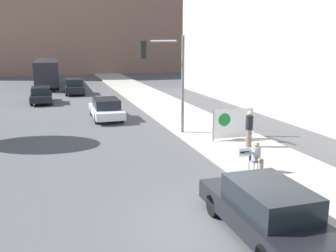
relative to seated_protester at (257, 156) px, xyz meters
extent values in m
plane|color=#4F4F51|center=(-3.06, -3.29, -0.81)|extent=(160.00, 160.00, 0.00)
cube|color=#A8A399|center=(1.23, 11.71, -0.72)|extent=(4.11, 90.00, 0.18)
cube|color=#BCB2A3|center=(11.93, 12.38, 6.17)|extent=(10.00, 32.00, 13.97)
cylinder|color=#474C56|center=(-0.16, -0.13, -0.42)|extent=(0.03, 0.03, 0.43)
cylinder|color=#474C56|center=(0.21, -0.13, -0.42)|extent=(0.03, 0.03, 0.43)
cylinder|color=#474C56|center=(-0.16, 0.24, -0.42)|extent=(0.03, 0.03, 0.43)
cylinder|color=#474C56|center=(0.21, 0.24, -0.42)|extent=(0.03, 0.03, 0.43)
cube|color=navy|center=(0.02, 0.05, -0.19)|extent=(0.40, 0.40, 0.02)
cube|color=navy|center=(0.02, 0.24, 0.01)|extent=(0.40, 0.02, 0.38)
cylinder|color=#756651|center=(0.02, -0.11, -0.09)|extent=(0.18, 0.42, 0.18)
cylinder|color=#756651|center=(0.02, -0.32, -0.42)|extent=(0.16, 0.16, 0.43)
cube|color=black|center=(0.02, -0.38, -0.59)|extent=(0.20, 0.28, 0.10)
cylinder|color=#9E9EA3|center=(0.02, 0.08, 0.08)|extent=(0.34, 0.34, 0.52)
sphere|color=tan|center=(0.02, 0.08, 0.45)|extent=(0.22, 0.22, 0.22)
cylinder|color=#9E9EA3|center=(-0.31, 0.00, 0.16)|extent=(0.45, 0.09, 0.09)
cube|color=white|center=(-0.51, 0.00, 0.20)|extent=(0.47, 0.02, 0.32)
cube|color=black|center=(-0.51, -0.01, 0.20)|extent=(0.36, 0.01, 0.08)
cylinder|color=#756651|center=(1.53, 3.35, -0.22)|extent=(0.28, 0.28, 0.83)
cylinder|color=black|center=(1.53, 3.35, 0.52)|extent=(0.34, 0.34, 0.65)
sphere|color=beige|center=(1.53, 3.35, 0.95)|extent=(0.22, 0.22, 0.22)
cylinder|color=slate|center=(0.34, 4.77, 0.14)|extent=(0.06, 0.06, 1.56)
cylinder|color=slate|center=(2.45, 4.77, 0.14)|extent=(0.06, 0.06, 1.56)
cube|color=white|center=(1.40, 4.77, 0.19)|extent=(2.11, 0.02, 1.46)
cylinder|color=#197A33|center=(0.93, 4.75, 0.41)|extent=(0.64, 0.01, 0.64)
cylinder|color=slate|center=(-0.48, 7.04, 1.95)|extent=(0.16, 0.16, 5.16)
cylinder|color=slate|center=(-1.65, 6.71, 4.23)|extent=(0.77, 2.37, 0.11)
cube|color=black|center=(-2.82, 6.38, 3.81)|extent=(0.37, 0.37, 0.84)
sphere|color=green|center=(-2.82, 6.38, 3.53)|extent=(0.18, 0.18, 0.18)
cube|color=black|center=(-2.04, -3.95, -0.27)|extent=(1.82, 4.61, 0.54)
cube|color=black|center=(-2.04, -4.13, 0.32)|extent=(1.57, 2.39, 0.64)
cylinder|color=black|center=(-2.84, -2.52, -0.49)|extent=(0.22, 0.64, 0.64)
cylinder|color=black|center=(-1.24, -2.52, -0.49)|extent=(0.22, 0.64, 0.64)
cylinder|color=black|center=(-1.24, -5.37, -0.49)|extent=(0.22, 0.64, 0.64)
cube|color=silver|center=(-3.83, 12.89, -0.29)|extent=(1.82, 4.73, 0.50)
cube|color=black|center=(-3.83, 12.70, 0.26)|extent=(1.57, 2.46, 0.60)
cylinder|color=black|center=(-4.63, 14.35, -0.49)|extent=(0.22, 0.64, 0.64)
cylinder|color=black|center=(-3.03, 14.35, -0.49)|extent=(0.22, 0.64, 0.64)
cylinder|color=black|center=(-4.63, 11.42, -0.49)|extent=(0.22, 0.64, 0.64)
cylinder|color=black|center=(-3.03, 11.42, -0.49)|extent=(0.22, 0.64, 0.64)
cube|color=black|center=(-8.12, 21.25, -0.29)|extent=(1.71, 4.31, 0.51)
cube|color=black|center=(-8.12, 21.08, 0.27)|extent=(1.47, 2.24, 0.61)
cylinder|color=black|center=(-8.87, 22.58, -0.49)|extent=(0.22, 0.64, 0.64)
cylinder|color=black|center=(-7.38, 22.58, -0.49)|extent=(0.22, 0.64, 0.64)
cylinder|color=black|center=(-8.87, 19.91, -0.49)|extent=(0.22, 0.64, 0.64)
cylinder|color=black|center=(-7.38, 19.91, -0.49)|extent=(0.22, 0.64, 0.64)
cube|color=black|center=(-5.16, 26.47, -0.25)|extent=(1.79, 4.74, 0.59)
cube|color=black|center=(-5.16, 26.28, 0.39)|extent=(1.54, 2.47, 0.68)
cylinder|color=black|center=(-5.94, 27.94, -0.49)|extent=(0.22, 0.64, 0.64)
cylinder|color=black|center=(-4.38, 27.94, -0.49)|extent=(0.22, 0.64, 0.64)
cylinder|color=black|center=(-5.94, 25.00, -0.49)|extent=(0.22, 0.64, 0.64)
cylinder|color=black|center=(-4.38, 25.00, -0.49)|extent=(0.22, 0.64, 0.64)
cube|color=#232328|center=(-7.75, 34.43, 0.92)|extent=(2.46, 12.31, 2.58)
cube|color=black|center=(-7.75, 34.43, 1.06)|extent=(2.48, 11.69, 0.85)
cylinder|color=black|center=(-8.83, 38.25, -0.29)|extent=(0.30, 1.04, 1.04)
cylinder|color=black|center=(-6.67, 38.25, -0.29)|extent=(0.30, 1.04, 1.04)
cylinder|color=black|center=(-8.83, 30.62, -0.29)|extent=(0.30, 1.04, 1.04)
cylinder|color=black|center=(-6.67, 30.62, -0.29)|extent=(0.30, 1.04, 1.04)
camera|label=1|loc=(-7.07, -11.80, 4.11)|focal=40.00mm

